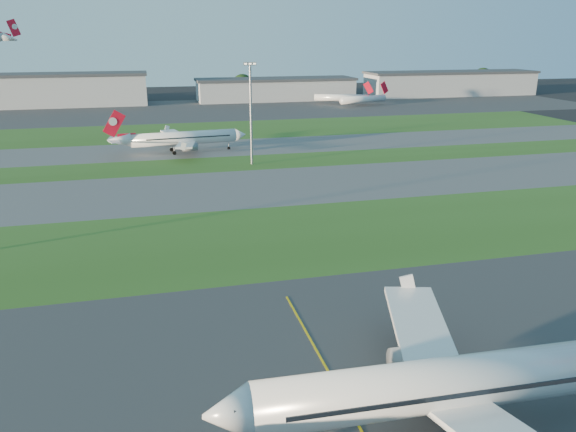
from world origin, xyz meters
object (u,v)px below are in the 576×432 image
object	(u,v)px
light_mast_centre	(251,107)
airliner_taxiing	(183,138)
mini_jet_far	(341,97)
airliner_parked	(462,383)
mini_jet_near	(363,99)

from	to	relation	value
light_mast_centre	airliner_taxiing	bearing A→B (deg)	128.86
airliner_taxiing	mini_jet_far	xyz separation A→B (m)	(82.94, 100.83, -0.76)
airliner_parked	airliner_taxiing	distance (m)	127.23
airliner_parked	light_mast_centre	distance (m)	106.90
mini_jet_near	light_mast_centre	xyz separation A→B (m)	(-74.55, -111.58, 11.53)
airliner_parked	airliner_taxiing	size ratio (longest dim) A/B	1.16
mini_jet_far	light_mast_centre	world-z (taller)	light_mast_centre
airliner_parked	light_mast_centre	bearing A→B (deg)	90.84
mini_jet_far	light_mast_centre	size ratio (longest dim) A/B	1.06
mini_jet_near	light_mast_centre	size ratio (longest dim) A/B	1.07
airliner_parked	mini_jet_near	bearing A→B (deg)	72.59
mini_jet_near	light_mast_centre	world-z (taller)	light_mast_centre
mini_jet_near	light_mast_centre	distance (m)	134.68
light_mast_centre	mini_jet_near	bearing A→B (deg)	56.25
airliner_taxiing	mini_jet_near	size ratio (longest dim) A/B	1.33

